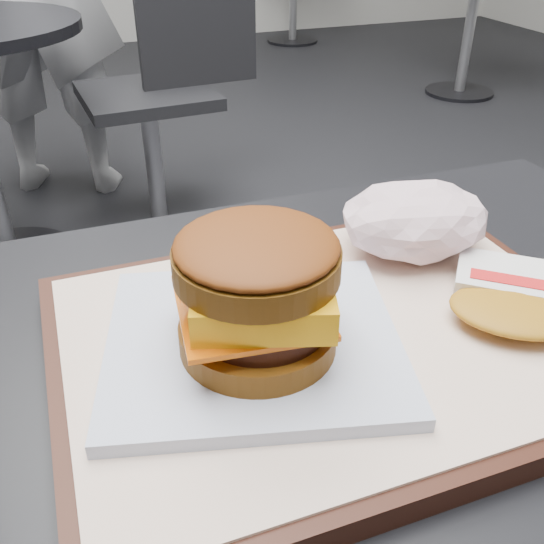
{
  "coord_description": "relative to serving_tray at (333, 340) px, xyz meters",
  "views": [
    {
      "loc": [
        -0.13,
        -0.25,
        1.05
      ],
      "look_at": [
        -0.01,
        0.07,
        0.83
      ],
      "focal_mm": 40.0,
      "sensor_mm": 36.0,
      "label": 1
    }
  ],
  "objects": [
    {
      "name": "hash_brown",
      "position": [
        0.13,
        -0.02,
        0.02
      ],
      "size": [
        0.14,
        0.13,
        0.02
      ],
      "color": "silver",
      "rests_on": "serving_tray"
    },
    {
      "name": "breakfast_sandwich",
      "position": [
        -0.06,
        -0.01,
        0.05
      ],
      "size": [
        0.23,
        0.21,
        0.09
      ],
      "color": "white",
      "rests_on": "serving_tray"
    },
    {
      "name": "neighbor_chair",
      "position": [
        0.22,
        1.76,
        -0.27
      ],
      "size": [
        0.61,
        0.45,
        0.88
      ],
      "color": "#A7A6AB",
      "rests_on": "ground"
    },
    {
      "name": "serving_tray",
      "position": [
        0.0,
        0.0,
        0.0
      ],
      "size": [
        0.38,
        0.28,
        0.02
      ],
      "color": "black",
      "rests_on": "customer_table"
    },
    {
      "name": "crumpled_wrapper",
      "position": [
        0.11,
        0.08,
        0.04
      ],
      "size": [
        0.12,
        0.1,
        0.06
      ],
      "primitive_type": null,
      "color": "white",
      "rests_on": "serving_tray"
    }
  ]
}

